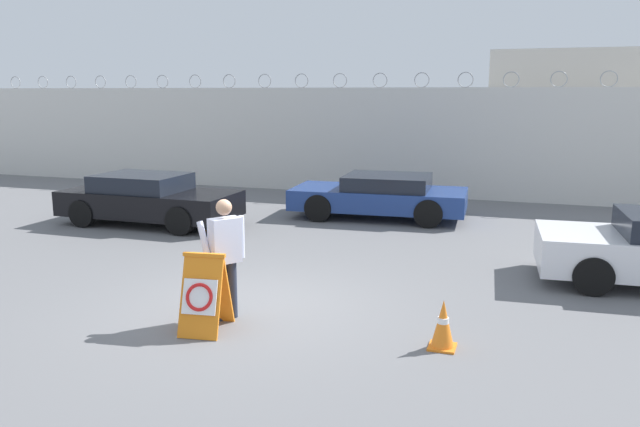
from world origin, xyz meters
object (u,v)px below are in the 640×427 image
(traffic_cone_near, at_px, (443,324))
(parked_car_front_coupe, at_px, (148,199))
(parked_car_rear_sedan, at_px, (381,195))
(security_guard, at_px, (225,253))
(barricade_sign, at_px, (204,293))

(traffic_cone_near, height_order, parked_car_front_coupe, parked_car_front_coupe)
(parked_car_rear_sedan, bearing_deg, security_guard, 83.73)
(traffic_cone_near, relative_size, parked_car_front_coupe, 0.15)
(barricade_sign, distance_m, parked_car_front_coupe, 7.54)
(barricade_sign, bearing_deg, parked_car_rear_sedan, 79.07)
(security_guard, bearing_deg, parked_car_rear_sedan, -148.45)
(security_guard, xyz_separation_m, parked_car_front_coupe, (-4.86, 5.29, -0.35))
(barricade_sign, distance_m, traffic_cone_near, 3.20)
(security_guard, bearing_deg, traffic_cone_near, 123.04)
(security_guard, relative_size, traffic_cone_near, 2.72)
(parked_car_front_coupe, bearing_deg, parked_car_rear_sedan, 26.66)
(barricade_sign, distance_m, security_guard, 0.68)
(barricade_sign, distance_m, parked_car_rear_sedan, 8.44)
(barricade_sign, height_order, parked_car_front_coupe, parked_car_front_coupe)
(barricade_sign, height_order, security_guard, security_guard)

